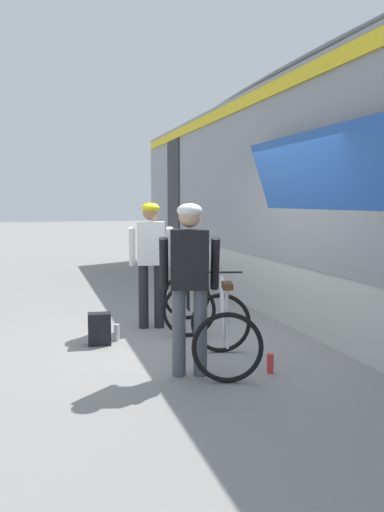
{
  "coord_description": "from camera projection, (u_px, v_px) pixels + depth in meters",
  "views": [
    {
      "loc": [
        -2.03,
        -6.02,
        1.78
      ],
      "look_at": [
        -0.03,
        0.49,
        1.05
      ],
      "focal_mm": 35.84,
      "sensor_mm": 36.0,
      "label": 1
    }
  ],
  "objects": [
    {
      "name": "train_car",
      "position": [
        382.0,
        189.0,
        7.51
      ],
      "size": [
        3.31,
        17.9,
        3.88
      ],
      "color": "gray",
      "rests_on": "ground"
    },
    {
      "name": "bicycle_near_black",
      "position": [
        188.0,
        300.0,
        7.19
      ],
      "size": [
        0.96,
        1.21,
        0.99
      ],
      "color": "black",
      "rests_on": "ground"
    },
    {
      "name": "ground_plane",
      "position": [
        206.0,
        342.0,
        6.5
      ],
      "size": [
        80.0,
        80.0,
        0.0
      ],
      "primitive_type": "plane",
      "color": "gray"
    },
    {
      "name": "cyclist_near_in_white",
      "position": [
        151.0,
        254.0,
        7.12
      ],
      "size": [
        0.65,
        0.38,
        1.76
      ],
      "color": "#232328",
      "rests_on": "ground"
    },
    {
      "name": "cyclist_far_in_dark",
      "position": [
        190.0,
        274.0,
        5.15
      ],
      "size": [
        0.66,
        0.41,
        1.76
      ],
      "color": "#4C515B",
      "rests_on": "ground"
    },
    {
      "name": "water_bottle_by_the_backpack",
      "position": [
        117.0,
        332.0,
        6.54
      ],
      "size": [
        0.07,
        0.07,
        0.22
      ],
      "primitive_type": "cylinder",
      "color": "silver",
      "rests_on": "ground"
    },
    {
      "name": "water_bottle_near_the_bikes",
      "position": [
        270.0,
        363.0,
        5.32
      ],
      "size": [
        0.07,
        0.07,
        0.2
      ],
      "primitive_type": "cylinder",
      "color": "red",
      "rests_on": "ground"
    },
    {
      "name": "bicycle_far_silver",
      "position": [
        224.0,
        330.0,
        5.49
      ],
      "size": [
        0.99,
        1.23,
        0.99
      ],
      "color": "black",
      "rests_on": "ground"
    },
    {
      "name": "backpack_on_platform",
      "position": [
        100.0,
        329.0,
        6.35
      ],
      "size": [
        0.3,
        0.21,
        0.4
      ],
      "primitive_type": "cube",
      "rotation": [
        0.0,
        0.0,
        -0.11
      ],
      "color": "black",
      "rests_on": "ground"
    }
  ]
}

